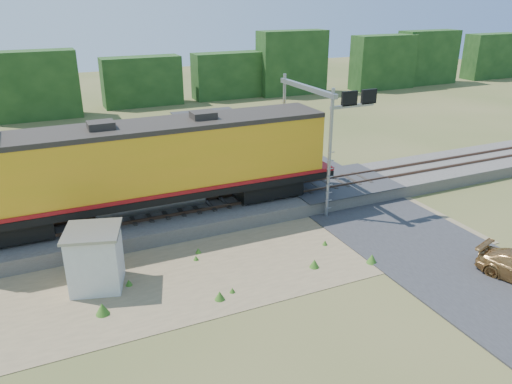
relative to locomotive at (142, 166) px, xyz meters
name	(u,v)px	position (x,y,z in m)	size (l,w,h in m)	color
ground	(284,256)	(5.50, -6.00, -3.71)	(140.00, 140.00, 0.00)	#475123
ballast	(238,206)	(5.50, 0.00, -3.31)	(70.00, 5.00, 0.80)	slate
rails	(238,198)	(5.50, 0.00, -2.83)	(70.00, 1.54, 0.16)	brown
dirt_shoulder	(243,259)	(3.50, -5.50, -3.70)	(26.00, 8.00, 0.03)	#8C7754
road	(387,224)	(12.50, -5.26, -3.63)	(7.00, 66.00, 0.86)	#38383A
tree_line_north	(128,82)	(5.50, 32.00, -0.64)	(130.00, 3.00, 6.50)	#183613
weed_clumps	(217,270)	(2.00, -5.90, -3.71)	(15.00, 6.20, 0.56)	#37691E
locomotive	(142,166)	(0.00, 0.00, 0.00)	(21.64, 3.30, 5.58)	black
shed	(95,258)	(-3.34, -4.97, -2.30)	(2.91, 2.91, 2.79)	silver
signal_gantry	(318,115)	(10.39, -0.68, 1.92)	(3.00, 6.20, 7.56)	gray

